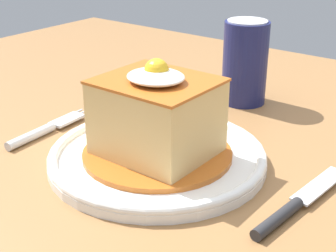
# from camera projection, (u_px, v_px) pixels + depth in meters

# --- Properties ---
(dining_table) EXTENTS (1.37, 0.88, 0.76)m
(dining_table) POSITION_uv_depth(u_px,v_px,m) (219.00, 208.00, 0.68)
(dining_table) COLOR olive
(dining_table) RESTS_ON ground_plane
(main_plate) EXTENTS (0.25, 0.25, 0.02)m
(main_plate) POSITION_uv_depth(u_px,v_px,m) (157.00, 156.00, 0.58)
(main_plate) COLOR white
(main_plate) RESTS_ON dining_table
(sandwich_meal) EXTENTS (0.17, 0.17, 0.12)m
(sandwich_meal) POSITION_uv_depth(u_px,v_px,m) (157.00, 119.00, 0.56)
(sandwich_meal) COLOR #B75B1E
(sandwich_meal) RESTS_ON main_plate
(fork) EXTENTS (0.03, 0.14, 0.01)m
(fork) POSITION_uv_depth(u_px,v_px,m) (43.00, 131.00, 0.65)
(fork) COLOR silver
(fork) RESTS_ON dining_table
(knife) EXTENTS (0.03, 0.17, 0.01)m
(knife) POSITION_uv_depth(u_px,v_px,m) (291.00, 208.00, 0.48)
(knife) COLOR #262628
(knife) RESTS_ON dining_table
(soda_can) EXTENTS (0.07, 0.07, 0.12)m
(soda_can) POSITION_uv_depth(u_px,v_px,m) (245.00, 62.00, 0.74)
(soda_can) COLOR #191E51
(soda_can) RESTS_ON dining_table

